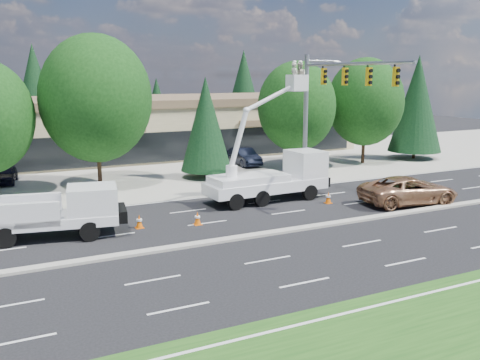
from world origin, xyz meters
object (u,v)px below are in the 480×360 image
signal_mast (325,100)px  utility_pickup (60,217)px  bucket_truck (276,171)px  minivan (409,190)px

signal_mast → utility_pickup: bearing=-170.4°
bucket_truck → signal_mast: bearing=9.2°
signal_mast → minivan: size_ratio=1.70×
utility_pickup → minivan: 19.91m
signal_mast → minivan: signal_mast is taller
minivan → bucket_truck: bearing=63.9°
signal_mast → bucket_truck: size_ratio=1.19×
signal_mast → utility_pickup: signal_mast is taller
bucket_truck → minivan: 8.05m
signal_mast → minivan: bearing=-64.9°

